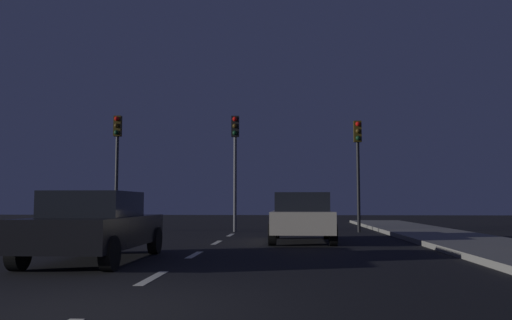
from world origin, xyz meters
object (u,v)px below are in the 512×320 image
traffic_signal_left (117,150)px  street_lamp_right (508,79)px  car_adjacent_lane (96,226)px  traffic_signal_right (358,154)px  car_stopped_ahead (302,217)px  traffic_signal_center (235,150)px

traffic_signal_left → street_lamp_right: bearing=-37.0°
street_lamp_right → traffic_signal_left: bearing=143.0°
street_lamp_right → car_adjacent_lane: bearing=-169.2°
traffic_signal_right → car_stopped_ahead: size_ratio=1.14×
traffic_signal_left → car_adjacent_lane: size_ratio=1.15×
traffic_signal_center → street_lamp_right: bearing=-51.9°
street_lamp_right → car_stopped_ahead: bearing=140.6°
car_adjacent_lane → street_lamp_right: bearing=10.8°
traffic_signal_right → car_stopped_ahead: bearing=-114.1°
traffic_signal_left → car_adjacent_lane: (3.42, -11.33, -2.77)m
traffic_signal_center → traffic_signal_left: bearing=180.0°
traffic_signal_center → car_adjacent_lane: size_ratio=1.14×
traffic_signal_center → traffic_signal_right: bearing=-0.0°
car_stopped_ahead → car_adjacent_lane: size_ratio=0.94×
traffic_signal_left → car_stopped_ahead: bearing=-35.5°
car_adjacent_lane → street_lamp_right: 10.03m
car_adjacent_lane → car_stopped_ahead: bearing=52.0°
traffic_signal_left → traffic_signal_right: 10.39m
traffic_signal_left → car_stopped_ahead: traffic_signal_left is taller
car_stopped_ahead → street_lamp_right: size_ratio=0.60×
traffic_signal_left → street_lamp_right: (12.68, -9.57, 0.64)m
traffic_signal_left → street_lamp_right: 15.90m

